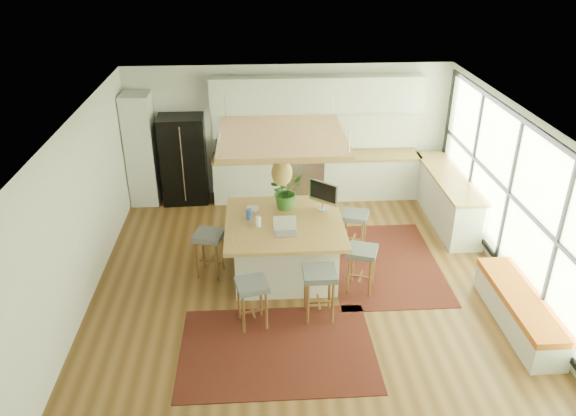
{
  "coord_description": "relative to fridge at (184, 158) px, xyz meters",
  "views": [
    {
      "loc": [
        -0.68,
        -7.26,
        5.04
      ],
      "look_at": [
        -0.2,
        0.5,
        1.1
      ],
      "focal_mm": 34.46,
      "sensor_mm": 36.0,
      "label": 1
    }
  ],
  "objects": [
    {
      "name": "window_bench",
      "position": [
        5.08,
        -4.4,
        -0.68
      ],
      "size": [
        0.52,
        2.0,
        0.5
      ],
      "primitive_type": null,
      "color": "silver",
      "rests_on": "floor"
    },
    {
      "name": "rug_right",
      "position": [
        3.55,
        -2.69,
        -0.92
      ],
      "size": [
        1.8,
        2.6,
        0.01
      ],
      "primitive_type": "cube",
      "color": "black",
      "rests_on": "floor"
    },
    {
      "name": "ceiling_panel",
      "position": [
        1.83,
        -2.8,
        1.12
      ],
      "size": [
        1.86,
        1.86,
        0.8
      ],
      "primitive_type": null,
      "color": "olive",
      "rests_on": "ceiling"
    },
    {
      "name": "island",
      "position": [
        1.87,
        -2.83,
        -0.46
      ],
      "size": [
        1.85,
        1.85,
        0.93
      ],
      "primitive_type": null,
      "color": "olive",
      "rests_on": "floor"
    },
    {
      "name": "stool_left_side",
      "position": [
        0.67,
        -2.82,
        -0.57
      ],
      "size": [
        0.54,
        0.54,
        0.75
      ],
      "primitive_type": null,
      "rotation": [
        0.0,
        0.0,
        -1.83
      ],
      "color": "#484C4F",
      "rests_on": "floor"
    },
    {
      "name": "wall_right",
      "position": [
        5.38,
        -3.2,
        0.42
      ],
      "size": [
        0.0,
        7.0,
        7.0
      ],
      "primitive_type": "plane",
      "rotation": [
        1.57,
        0.0,
        -1.57
      ],
      "color": "silver",
      "rests_on": "ground"
    },
    {
      "name": "monitor",
      "position": [
        2.52,
        -2.46,
        0.26
      ],
      "size": [
        0.54,
        0.5,
        0.51
      ],
      "primitive_type": null,
      "rotation": [
        0.0,
        0.0,
        -0.71
      ],
      "color": "#A5A5AA",
      "rests_on": "island"
    },
    {
      "name": "island_bottle_0",
      "position": [
        1.32,
        -2.73,
        0.1
      ],
      "size": [
        0.07,
        0.07,
        0.19
      ],
      "primitive_type": "cylinder",
      "color": "#2B56AE",
      "rests_on": "island"
    },
    {
      "name": "stool_right_front",
      "position": [
        3.02,
        -3.4,
        -0.57
      ],
      "size": [
        0.55,
        0.55,
        0.73
      ],
      "primitive_type": null,
      "rotation": [
        0.0,
        0.0,
        1.23
      ],
      "color": "#484C4F",
      "rests_on": "floor"
    },
    {
      "name": "window_wall",
      "position": [
        5.35,
        -3.2,
        0.47
      ],
      "size": [
        0.1,
        6.2,
        2.6
      ],
      "primitive_type": null,
      "color": "black",
      "rests_on": "wall_right"
    },
    {
      "name": "upper_cabinets",
      "position": [
        2.68,
        0.12,
        1.22
      ],
      "size": [
        4.2,
        0.34,
        0.7
      ],
      "primitive_type": "cube",
      "color": "silver",
      "rests_on": "wall_back"
    },
    {
      "name": "stool_near_right",
      "position": [
        2.29,
        -4.04,
        -0.57
      ],
      "size": [
        0.46,
        0.46,
        0.78
      ],
      "primitive_type": null,
      "rotation": [
        0.0,
        0.0,
        0.0
      ],
      "color": "#484C4F",
      "rests_on": "floor"
    },
    {
      "name": "fridge",
      "position": [
        0.0,
        0.0,
        0.0
      ],
      "size": [
        0.92,
        0.73,
        1.79
      ],
      "primitive_type": null,
      "rotation": [
        0.0,
        0.0,
        0.04
      ],
      "color": "black",
      "rests_on": "floor"
    },
    {
      "name": "ceiling",
      "position": [
        2.13,
        -3.2,
        1.78
      ],
      "size": [
        7.0,
        7.0,
        0.0
      ],
      "primitive_type": "plane",
      "rotation": [
        3.14,
        0.0,
        0.0
      ],
      "color": "white",
      "rests_on": "ground"
    },
    {
      "name": "wall_back",
      "position": [
        2.13,
        0.3,
        0.42
      ],
      "size": [
        6.5,
        0.0,
        6.5
      ],
      "primitive_type": "plane",
      "rotation": [
        1.57,
        0.0,
        0.0
      ],
      "color": "silver",
      "rests_on": "ground"
    },
    {
      "name": "stool_right_back",
      "position": [
        3.1,
        -2.24,
        -0.57
      ],
      "size": [
        0.55,
        0.55,
        0.73
      ],
      "primitive_type": null,
      "rotation": [
        0.0,
        0.0,
        1.23
      ],
      "color": "#484C4F",
      "rests_on": "floor"
    },
    {
      "name": "backsplash",
      "position": [
        2.68,
        0.28,
        0.43
      ],
      "size": [
        4.2,
        0.02,
        0.8
      ],
      "primitive_type": "cube",
      "color": "white",
      "rests_on": "wall_back"
    },
    {
      "name": "right_counter_base",
      "position": [
        5.06,
        -1.2,
        -0.49
      ],
      "size": [
        0.6,
        2.5,
        0.88
      ],
      "primitive_type": "cube",
      "color": "silver",
      "rests_on": "floor"
    },
    {
      "name": "island_plant",
      "position": [
        1.92,
        -2.34,
        0.24
      ],
      "size": [
        0.79,
        0.81,
        0.47
      ],
      "primitive_type": "imported",
      "rotation": [
        0.0,
        0.0,
        0.64
      ],
      "color": "#1E4C19",
      "rests_on": "island"
    },
    {
      "name": "pantry",
      "position": [
        -0.82,
        -0.02,
        0.2
      ],
      "size": [
        0.55,
        0.6,
        2.25
      ],
      "primitive_type": "cube",
      "color": "silver",
      "rests_on": "floor"
    },
    {
      "name": "island_bottle_1",
      "position": [
        1.47,
        -2.98,
        0.1
      ],
      "size": [
        0.07,
        0.07,
        0.19
      ],
      "primitive_type": "cylinder",
      "color": "white",
      "rests_on": "island"
    },
    {
      "name": "wall_left",
      "position": [
        -1.12,
        -3.2,
        0.42
      ],
      "size": [
        0.0,
        7.0,
        7.0
      ],
      "primitive_type": "plane",
      "rotation": [
        1.57,
        0.0,
        1.57
      ],
      "color": "silver",
      "rests_on": "ground"
    },
    {
      "name": "microwave",
      "position": [
        0.99,
        -0.02,
        0.21
      ],
      "size": [
        0.66,
        0.45,
        0.41
      ],
      "primitive_type": "imported",
      "rotation": [
        0.0,
        0.0,
        0.21
      ],
      "color": "#A5A5AA",
      "rests_on": "back_counter_top"
    },
    {
      "name": "island_bowl",
      "position": [
        1.37,
        -2.43,
        0.03
      ],
      "size": [
        0.24,
        0.24,
        0.05
      ],
      "primitive_type": "imported",
      "rotation": [
        0.0,
        0.0,
        -0.17
      ],
      "color": "white",
      "rests_on": "island"
    },
    {
      "name": "stool_near_left",
      "position": [
        1.34,
        -4.17,
        -0.57
      ],
      "size": [
        0.5,
        0.5,
        0.71
      ],
      "primitive_type": null,
      "rotation": [
        0.0,
        0.0,
        0.21
      ],
      "color": "#484C4F",
      "rests_on": "floor"
    },
    {
      "name": "laptop",
      "position": [
        1.86,
        -3.23,
        0.12
      ],
      "size": [
        0.36,
        0.38,
        0.26
      ],
      "primitive_type": null,
      "rotation": [
        0.0,
        0.0,
        0.05
      ],
      "color": "#A5A5AA",
      "rests_on": "island"
    },
    {
      "name": "wall_front",
      "position": [
        2.13,
        -6.7,
        0.42
      ],
      "size": [
        6.5,
        0.0,
        6.5
      ],
      "primitive_type": "plane",
      "rotation": [
        -1.57,
        0.0,
        0.0
      ],
      "color": "silver",
      "rests_on": "ground"
    },
    {
      "name": "rug_near",
      "position": [
        1.67,
        -4.73,
        -0.92
      ],
      "size": [
        2.6,
        1.8,
        0.01
      ],
      "primitive_type": "cube",
      "color": "black",
      "rests_on": "floor"
    },
    {
      "name": "floor",
      "position": [
        2.13,
        -3.2,
        -0.93
      ],
      "size": [
        7.0,
        7.0,
        0.0
      ],
      "primitive_type": "plane",
      "color": "#523317",
      "rests_on": "ground"
    },
    {
      "name": "range",
      "position": [
        2.43,
        -0.02,
        -0.43
      ],
      "size": [
        0.76,
        0.62,
        1.0
      ],
      "primitive_type": null,
      "color": "#A5A5AA",
      "rests_on": "floor"
    },
    {
      "name": "back_counter_base",
      "position": [
        2.68,
        -0.02,
        -0.49
      ],
      "size": [
        4.2,
        0.6,
        0.88
      ],
      "primitive_type": "cube",
      "color": "silver",
      "rests_on": "floor"
    },
    {
      "name": "right_counter_top",
      "position": [
        5.06,
        -1.2,
        -0.03
      ],
      "size": [
        0.64,
        2.54,
        0.05
      ],
      "primitive_type": "cube",
      "color": "olive",
      "rests_on": "right_counter_base"
    },
    {
      "name": "back_counter_top",
      "position": [
        2.68,
        -0.02,
        -0.03
      ],
      "size": [
        4.24,
        0.64,
        0.05
      ],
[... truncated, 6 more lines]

